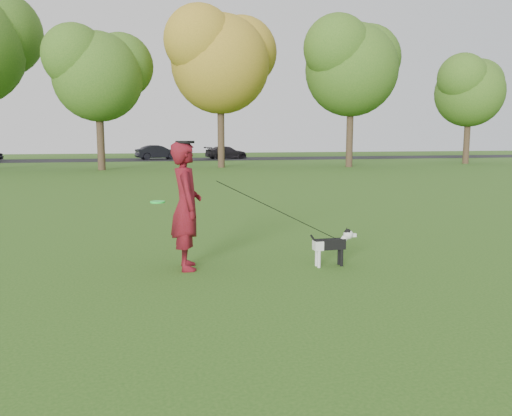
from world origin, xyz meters
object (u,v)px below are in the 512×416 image
object	(u,v)px
man	(186,206)
car_right	(226,153)
dog	(333,243)
car_mid	(158,152)

from	to	relation	value
man	car_right	distance (m)	41.10
dog	car_right	world-z (taller)	car_right
car_mid	car_right	size ratio (longest dim) A/B	0.97
car_mid	car_right	distance (m)	6.57
dog	car_mid	world-z (taller)	car_mid
car_right	dog	bearing A→B (deg)	156.39
dog	car_right	xyz separation A→B (m)	(5.47, 40.74, 0.25)
car_mid	car_right	world-z (taller)	car_mid
man	car_right	bearing A→B (deg)	-11.11
dog	man	bearing A→B (deg)	170.40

